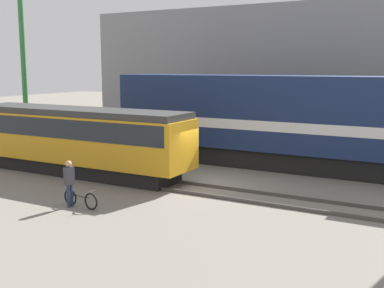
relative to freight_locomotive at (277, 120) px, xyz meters
The scene contains 9 objects.
ground_plane 6.24m from the freight_locomotive, 108.79° to the right, with size 120.00×120.00×0.00m, color slate.
track_near 6.95m from the freight_locomotive, 106.43° to the right, with size 60.00×1.50×0.14m.
track_far 3.05m from the freight_locomotive, behind, with size 60.00×1.51×0.14m.
building_backdrop 9.89m from the freight_locomotive, 100.98° to the left, with size 30.05×6.00×9.25m.
freight_locomotive is the anchor object (origin of this frame).
streetcar 10.21m from the freight_locomotive, 142.22° to the right, with size 12.26×2.54×3.23m.
bicycle 11.48m from the freight_locomotive, 110.36° to the right, with size 1.73×0.44×0.71m.
person 11.62m from the freight_locomotive, 112.07° to the right, with size 0.25×0.38×1.77m.
utility_pole_left 15.32m from the freight_locomotive, 168.15° to the right, with size 0.31×0.31×9.07m.
Camera 1 is at (9.99, -18.31, 5.22)m, focal length 45.00 mm.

